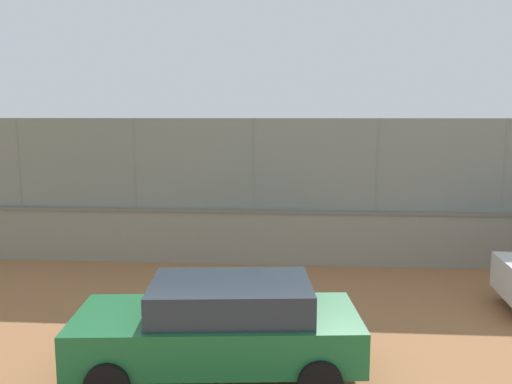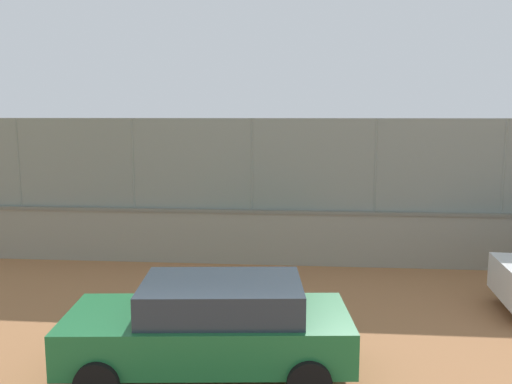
# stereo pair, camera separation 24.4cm
# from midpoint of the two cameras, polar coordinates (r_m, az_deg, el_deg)

# --- Properties ---
(ground_plane) EXTENTS (260.00, 260.00, 0.00)m
(ground_plane) POSITION_cam_midpoint_polar(r_m,az_deg,el_deg) (24.80, -0.27, -0.79)
(ground_plane) COLOR #A36B42
(perimeter_wall) EXTENTS (32.23, 0.63, 1.45)m
(perimeter_wall) POSITION_cam_midpoint_polar(r_m,az_deg,el_deg) (14.79, -13.05, -4.39)
(perimeter_wall) COLOR gray
(perimeter_wall) RESTS_ON ground_plane
(fence_panel_on_wall) EXTENTS (31.66, 0.29, 2.37)m
(fence_panel_on_wall) POSITION_cam_midpoint_polar(r_m,az_deg,el_deg) (14.50, -13.29, 2.98)
(fence_panel_on_wall) COLOR gray
(fence_panel_on_wall) RESTS_ON perimeter_wall
(player_at_service_line) EXTENTS (1.24, 0.73, 1.69)m
(player_at_service_line) POSITION_cam_midpoint_polar(r_m,az_deg,el_deg) (17.87, -6.12, -1.16)
(player_at_service_line) COLOR #591919
(player_at_service_line) RESTS_ON ground_plane
(player_baseline_waiting) EXTENTS (0.70, 1.22, 1.55)m
(player_baseline_waiting) POSITION_cam_midpoint_polar(r_m,az_deg,el_deg) (21.35, 11.96, 0.01)
(player_baseline_waiting) COLOR black
(player_baseline_waiting) RESTS_ON ground_plane
(sports_ball) EXTENTS (0.07, 0.07, 0.07)m
(sports_ball) POSITION_cam_midpoint_polar(r_m,az_deg,el_deg) (16.56, -7.39, -5.34)
(sports_ball) COLOR #3399D8
(sports_ball) RESTS_ON ground_plane
(courtside_bench) EXTENTS (1.60, 0.39, 0.87)m
(courtside_bench) POSITION_cam_midpoint_polar(r_m,az_deg,el_deg) (16.39, 14.97, -4.18)
(courtside_bench) COLOR gray
(courtside_bench) RESTS_ON ground_plane
(parked_car_green) EXTENTS (4.38, 2.25, 1.46)m
(parked_car_green) POSITION_cam_midpoint_polar(r_m,az_deg,el_deg) (8.33, -4.67, -13.99)
(parked_car_green) COLOR #1E6B38
(parked_car_green) RESTS_ON ground_plane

